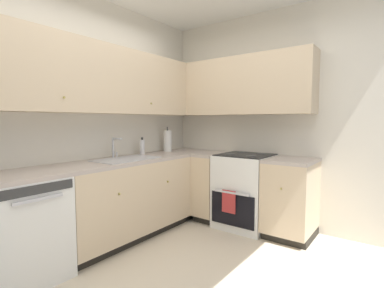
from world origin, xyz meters
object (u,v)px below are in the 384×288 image
object	(u,v)px
paper_towel_roll	(168,141)
dishwasher	(21,230)
oven_range	(245,190)
soap_bottle	(142,147)

from	to	relation	value
paper_towel_roll	dishwasher	bearing A→B (deg)	-175.34
oven_range	paper_towel_roll	xyz separation A→B (m)	(-0.23, 1.07, 0.58)
dishwasher	soap_bottle	xyz separation A→B (m)	(1.51, 0.18, 0.55)
dishwasher	soap_bottle	bearing A→B (deg)	6.80
dishwasher	oven_range	distance (m)	2.38
oven_range	dishwasher	bearing A→B (deg)	157.57
dishwasher	soap_bottle	size ratio (longest dim) A/B	3.99
dishwasher	paper_towel_roll	distance (m)	2.07
dishwasher	oven_range	size ratio (longest dim) A/B	0.82
oven_range	paper_towel_roll	bearing A→B (deg)	102.08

